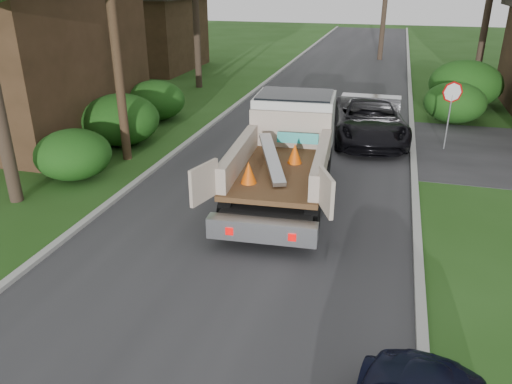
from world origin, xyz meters
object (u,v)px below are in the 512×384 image
object	(u,v)px
stop_sign	(451,101)
flatbed_truck	(289,142)
utility_pole	(111,0)
house_left_far	(140,21)
black_pickup	(369,119)

from	to	relation	value
stop_sign	flatbed_truck	size ratio (longest dim) A/B	0.36
utility_pole	house_left_far	size ratio (longest dim) A/B	1.32
utility_pole	flatbed_truck	xyz separation A→B (m)	(5.85, -0.84, -3.79)
utility_pole	black_pickup	size ratio (longest dim) A/B	1.76
utility_pole	flatbed_truck	world-z (taller)	utility_pole
stop_sign	flatbed_truck	distance (m)	6.87
stop_sign	house_left_far	size ratio (longest dim) A/B	0.33
utility_pole	house_left_far	xyz separation A→B (m)	(-8.02, 17.02, -2.12)
utility_pole	black_pickup	distance (m)	10.09
house_left_far	black_pickup	size ratio (longest dim) A/B	1.33
house_left_far	flatbed_truck	distance (m)	22.68
stop_sign	black_pickup	distance (m)	3.01
black_pickup	house_left_far	bearing A→B (deg)	133.55
utility_pole	black_pickup	bearing A→B (deg)	29.89
house_left_far	flatbed_truck	world-z (taller)	house_left_far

